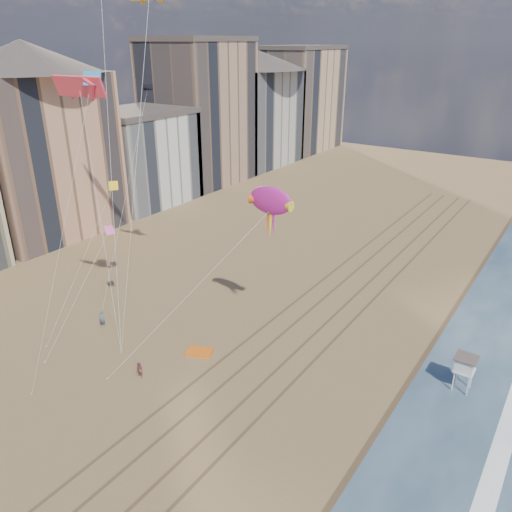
{
  "coord_description": "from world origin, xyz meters",
  "views": [
    {
      "loc": [
        24.02,
        -9.74,
        28.27
      ],
      "look_at": [
        -0.31,
        26.0,
        9.5
      ],
      "focal_mm": 35.0,
      "sensor_mm": 36.0,
      "label": 1
    }
  ],
  "objects_px": {
    "show_kite": "(271,201)",
    "kite_flyer_a": "(102,319)",
    "lifeguard_stand": "(465,365)",
    "grounded_kite": "(199,352)",
    "kite_flyer_b": "(139,370)"
  },
  "relations": [
    {
      "from": "show_kite",
      "to": "kite_flyer_a",
      "type": "height_order",
      "value": "show_kite"
    },
    {
      "from": "lifeguard_stand",
      "to": "kite_flyer_a",
      "type": "height_order",
      "value": "lifeguard_stand"
    },
    {
      "from": "show_kite",
      "to": "grounded_kite",
      "type": "bearing_deg",
      "value": -123.7
    },
    {
      "from": "kite_flyer_a",
      "to": "kite_flyer_b",
      "type": "bearing_deg",
      "value": -55.04
    },
    {
      "from": "grounded_kite",
      "to": "show_kite",
      "type": "relative_size",
      "value": 0.12
    },
    {
      "from": "kite_flyer_b",
      "to": "lifeguard_stand",
      "type": "bearing_deg",
      "value": 38.3
    },
    {
      "from": "show_kite",
      "to": "kite_flyer_b",
      "type": "height_order",
      "value": "show_kite"
    },
    {
      "from": "kite_flyer_b",
      "to": "grounded_kite",
      "type": "bearing_deg",
      "value": 79.14
    },
    {
      "from": "lifeguard_stand",
      "to": "kite_flyer_b",
      "type": "height_order",
      "value": "lifeguard_stand"
    },
    {
      "from": "grounded_kite",
      "to": "kite_flyer_a",
      "type": "bearing_deg",
      "value": 167.18
    },
    {
      "from": "kite_flyer_b",
      "to": "kite_flyer_a",
      "type": "bearing_deg",
      "value": 165.15
    },
    {
      "from": "lifeguard_stand",
      "to": "show_kite",
      "type": "xyz_separation_m",
      "value": [
        -18.46,
        -2.59,
        12.16
      ]
    },
    {
      "from": "grounded_kite",
      "to": "kite_flyer_b",
      "type": "height_order",
      "value": "kite_flyer_b"
    },
    {
      "from": "lifeguard_stand",
      "to": "show_kite",
      "type": "height_order",
      "value": "show_kite"
    },
    {
      "from": "grounded_kite",
      "to": "kite_flyer_a",
      "type": "xyz_separation_m",
      "value": [
        -11.74,
        -2.04,
        0.83
      ]
    }
  ]
}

